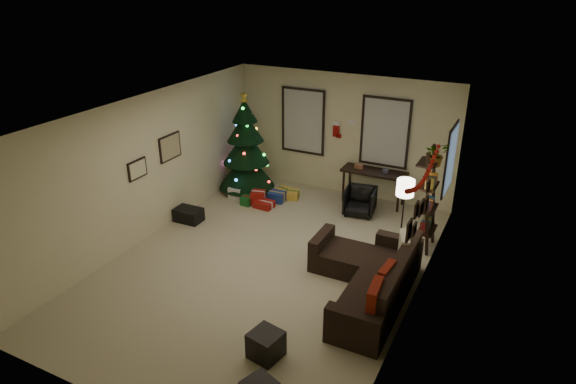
# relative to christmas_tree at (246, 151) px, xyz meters

# --- Properties ---
(floor) EXTENTS (7.00, 7.00, 0.00)m
(floor) POSITION_rel_christmas_tree_xyz_m (1.94, -2.57, -0.97)
(floor) COLOR #B9AE8C
(floor) RESTS_ON ground
(ceiling) EXTENTS (7.00, 7.00, 0.00)m
(ceiling) POSITION_rel_christmas_tree_xyz_m (1.94, -2.57, 1.73)
(ceiling) COLOR white
(ceiling) RESTS_ON floor
(wall_back) EXTENTS (5.00, 0.00, 5.00)m
(wall_back) POSITION_rel_christmas_tree_xyz_m (1.94, 0.93, 0.38)
(wall_back) COLOR beige
(wall_back) RESTS_ON floor
(wall_front) EXTENTS (5.00, 0.00, 5.00)m
(wall_front) POSITION_rel_christmas_tree_xyz_m (1.94, -6.07, 0.38)
(wall_front) COLOR beige
(wall_front) RESTS_ON floor
(wall_left) EXTENTS (0.00, 7.00, 7.00)m
(wall_left) POSITION_rel_christmas_tree_xyz_m (-0.56, -2.57, 0.38)
(wall_left) COLOR beige
(wall_left) RESTS_ON floor
(wall_right) EXTENTS (0.00, 7.00, 7.00)m
(wall_right) POSITION_rel_christmas_tree_xyz_m (4.44, -2.57, 0.38)
(wall_right) COLOR beige
(wall_right) RESTS_ON floor
(window_back_left) EXTENTS (1.05, 0.06, 1.50)m
(window_back_left) POSITION_rel_christmas_tree_xyz_m (0.99, 0.90, 0.58)
(window_back_left) COLOR #728CB2
(window_back_left) RESTS_ON wall_back
(window_back_right) EXTENTS (1.05, 0.06, 1.50)m
(window_back_right) POSITION_rel_christmas_tree_xyz_m (2.89, 0.90, 0.58)
(window_back_right) COLOR #728CB2
(window_back_right) RESTS_ON wall_back
(window_right_wall) EXTENTS (0.06, 0.90, 1.30)m
(window_right_wall) POSITION_rel_christmas_tree_xyz_m (4.41, -0.02, 0.53)
(window_right_wall) COLOR #728CB2
(window_right_wall) RESTS_ON wall_right
(christmas_tree) EXTENTS (1.26, 1.26, 2.34)m
(christmas_tree) POSITION_rel_christmas_tree_xyz_m (0.00, 0.00, 0.00)
(christmas_tree) COLOR black
(christmas_tree) RESTS_ON floor
(presents) EXTENTS (1.50, 1.09, 0.30)m
(presents) POSITION_rel_christmas_tree_xyz_m (0.55, -0.29, -0.86)
(presents) COLOR navy
(presents) RESTS_ON floor
(sofa) EXTENTS (1.70, 2.48, 0.82)m
(sofa) POSITION_rel_christmas_tree_xyz_m (3.81, -2.60, -0.70)
(sofa) COLOR black
(sofa) RESTS_ON floor
(pillow_red_a) EXTENTS (0.17, 0.49, 0.48)m
(pillow_red_a) POSITION_rel_christmas_tree_xyz_m (4.15, -3.60, -0.33)
(pillow_red_a) COLOR maroon
(pillow_red_a) RESTS_ON sofa
(pillow_red_b) EXTENTS (0.15, 0.44, 0.43)m
(pillow_red_b) POSITION_rel_christmas_tree_xyz_m (4.15, -3.04, -0.33)
(pillow_red_b) COLOR maroon
(pillow_red_b) RESTS_ON sofa
(pillow_cream) EXTENTS (0.27, 0.49, 0.47)m
(pillow_cream) POSITION_rel_christmas_tree_xyz_m (4.15, -2.06, -0.34)
(pillow_cream) COLOR beige
(pillow_cream) RESTS_ON sofa
(ottoman_near) EXTENTS (0.46, 0.46, 0.37)m
(ottoman_near) POSITION_rel_christmas_tree_xyz_m (3.01, -4.56, -0.78)
(ottoman_near) COLOR black
(ottoman_near) RESTS_ON floor
(desk) EXTENTS (1.39, 0.50, 0.75)m
(desk) POSITION_rel_christmas_tree_xyz_m (2.79, 0.65, -0.31)
(desk) COLOR black
(desk) RESTS_ON floor
(desk_chair) EXTENTS (0.64, 0.61, 0.58)m
(desk_chair) POSITION_rel_christmas_tree_xyz_m (2.72, 0.00, -0.68)
(desk_chair) COLOR black
(desk_chair) RESTS_ON floor
(bookshelf) EXTENTS (0.30, 0.56, 1.91)m
(bookshelf) POSITION_rel_christmas_tree_xyz_m (4.24, -0.78, -0.04)
(bookshelf) COLOR black
(bookshelf) RESTS_ON floor
(potted_plant) EXTENTS (0.66, 0.67, 0.56)m
(potted_plant) POSITION_rel_christmas_tree_xyz_m (4.24, -0.65, 0.88)
(potted_plant) COLOR #4C4C4C
(potted_plant) RESTS_ON bookshelf
(floor_lamp) EXTENTS (0.30, 0.30, 1.44)m
(floor_lamp) POSITION_rel_christmas_tree_xyz_m (3.89, -1.20, 0.23)
(floor_lamp) COLOR black
(floor_lamp) RESTS_ON floor
(art_map) EXTENTS (0.04, 0.60, 0.50)m
(art_map) POSITION_rel_christmas_tree_xyz_m (-0.54, -1.89, 0.59)
(art_map) COLOR black
(art_map) RESTS_ON wall_left
(art_abstract) EXTENTS (0.04, 0.45, 0.35)m
(art_abstract) POSITION_rel_christmas_tree_xyz_m (-0.54, -2.83, 0.46)
(art_abstract) COLOR black
(art_abstract) RESTS_ON wall_left
(gallery) EXTENTS (0.03, 1.25, 0.54)m
(gallery) POSITION_rel_christmas_tree_xyz_m (4.42, -2.64, 0.60)
(gallery) COLOR black
(gallery) RESTS_ON wall_right
(garland) EXTENTS (0.08, 1.90, 0.30)m
(garland) POSITION_rel_christmas_tree_xyz_m (4.39, -2.44, 1.13)
(garland) COLOR #A5140C
(garland) RESTS_ON wall_right
(stocking_left) EXTENTS (0.20, 0.05, 0.36)m
(stocking_left) POSITION_rel_christmas_tree_xyz_m (1.80, 0.90, 0.50)
(stocking_left) COLOR #990F0C
(stocking_left) RESTS_ON wall_back
(stocking_right) EXTENTS (0.20, 0.05, 0.36)m
(stocking_right) POSITION_rel_christmas_tree_xyz_m (2.13, 0.96, 0.56)
(stocking_right) COLOR #990F0C
(stocking_right) RESTS_ON wall_back
(storage_bin) EXTENTS (0.55, 0.38, 0.27)m
(storage_bin) POSITION_rel_christmas_tree_xyz_m (-0.27, -1.85, -0.83)
(storage_bin) COLOR black
(storage_bin) RESTS_ON floor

